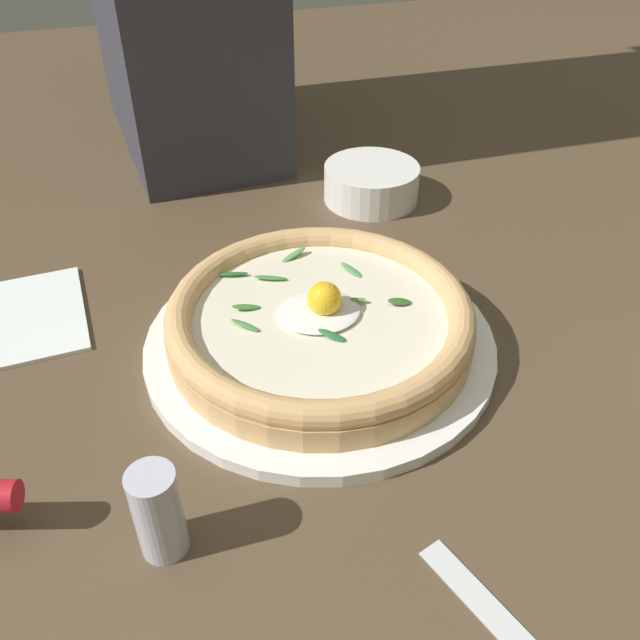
# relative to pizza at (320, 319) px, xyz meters

# --- Properties ---
(ground_plane) EXTENTS (2.40, 2.40, 0.03)m
(ground_plane) POSITION_rel_pizza_xyz_m (0.02, -0.01, -0.05)
(ground_plane) COLOR brown
(ground_plane) RESTS_ON ground
(pizza_plate) EXTENTS (0.32, 0.32, 0.01)m
(pizza_plate) POSITION_rel_pizza_xyz_m (-0.00, -0.00, -0.03)
(pizza_plate) COLOR white
(pizza_plate) RESTS_ON ground
(pizza) EXTENTS (0.27, 0.27, 0.06)m
(pizza) POSITION_rel_pizza_xyz_m (0.00, 0.00, 0.00)
(pizza) COLOR tan
(pizza) RESTS_ON pizza_plate
(side_bowl) EXTENTS (0.12, 0.12, 0.04)m
(side_bowl) POSITION_rel_pizza_xyz_m (0.15, 0.25, -0.01)
(side_bowl) COLOR white
(side_bowl) RESTS_ON ground
(folded_napkin) EXTENTS (0.10, 0.15, 0.01)m
(folded_napkin) POSITION_rel_pizza_xyz_m (-0.25, 0.12, -0.03)
(folded_napkin) COLOR white
(folded_napkin) RESTS_ON ground
(pepper_shaker) EXTENTS (0.03, 0.03, 0.07)m
(pepper_shaker) POSITION_rel_pizza_xyz_m (-0.16, -0.16, 0.00)
(pepper_shaker) COLOR silver
(pepper_shaker) RESTS_ON ground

